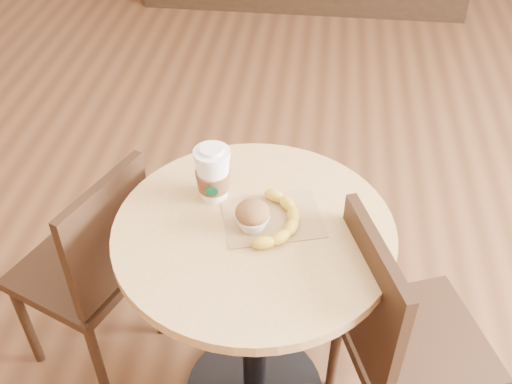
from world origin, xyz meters
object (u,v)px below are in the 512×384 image
at_px(muffin, 252,216).
at_px(chair_right, 398,336).
at_px(chair_left, 93,266).
at_px(coffee_cup, 213,175).
at_px(cafe_table, 254,286).
at_px(banana, 280,219).

bearing_deg(muffin, chair_right, -8.23).
xyz_separation_m(chair_left, muffin, (0.50, -0.10, 0.36)).
relative_size(chair_right, muffin, 9.76).
height_order(chair_left, coffee_cup, coffee_cup).
relative_size(cafe_table, chair_left, 0.95).
bearing_deg(muffin, cafe_table, 29.01).
distance_m(chair_right, coffee_cup, 0.64).
bearing_deg(chair_left, chair_right, 101.94).
height_order(chair_left, chair_right, chair_right).
relative_size(chair_right, banana, 3.62).
xyz_separation_m(chair_right, muffin, (-0.39, 0.06, 0.34)).
distance_m(muffin, banana, 0.07).
bearing_deg(banana, chair_right, -4.62).
bearing_deg(muffin, coffee_cup, 136.67).
xyz_separation_m(chair_right, coffee_cup, (-0.50, 0.16, 0.37)).
xyz_separation_m(coffee_cup, banana, (0.18, -0.09, -0.05)).
bearing_deg(coffee_cup, chair_right, -23.56).
bearing_deg(chair_right, cafe_table, 60.69).
bearing_deg(chair_right, chair_left, 59.09).
relative_size(cafe_table, muffin, 8.86).
relative_size(cafe_table, chair_right, 0.91).
height_order(cafe_table, chair_left, chair_left).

